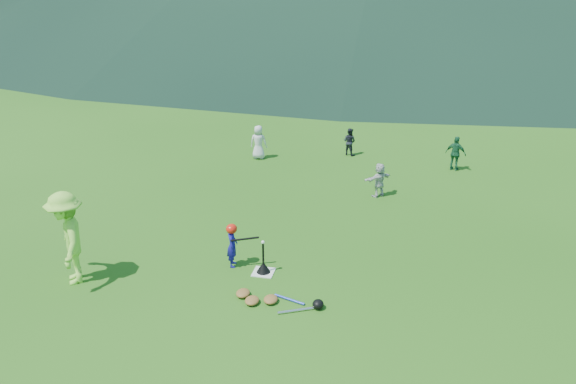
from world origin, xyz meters
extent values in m
plane|color=#235413|center=(0.00, 0.00, 0.00)|extent=(120.00, 120.00, 0.00)
cube|color=silver|center=(0.00, 0.00, 0.01)|extent=(0.45, 0.45, 0.02)
sphere|color=white|center=(0.00, 0.00, 0.74)|extent=(0.08, 0.08, 0.08)
imported|color=navy|center=(-0.74, 0.16, 0.49)|extent=(0.30, 0.40, 0.98)
imported|color=#91E042|center=(-3.81, -1.17, 1.00)|extent=(1.33, 1.49, 2.00)
imported|color=silver|center=(-2.12, 7.49, 0.58)|extent=(0.58, 0.38, 1.16)
imported|color=black|center=(0.88, 8.56, 0.48)|extent=(0.57, 0.52, 0.96)
imported|color=#1A5733|center=(4.40, 7.70, 0.56)|extent=(0.71, 0.49, 1.13)
imported|color=#BCBCBC|center=(2.14, 4.93, 0.50)|extent=(0.87, 0.85, 1.00)
cone|color=black|center=(0.00, 0.00, 0.11)|extent=(0.30, 0.30, 0.18)
cylinder|color=black|center=(0.00, 0.00, 0.45)|extent=(0.04, 0.04, 0.50)
ellipsoid|color=red|center=(-0.74, 0.16, 0.90)|extent=(0.24, 0.26, 0.22)
cylinder|color=black|center=(-0.44, 0.13, 0.70)|extent=(0.59, 0.29, 0.07)
ellipsoid|color=olive|center=(0.08, -1.20, 0.06)|extent=(0.28, 0.34, 0.13)
ellipsoid|color=olive|center=(0.43, -1.08, 0.06)|extent=(0.28, 0.34, 0.13)
ellipsoid|color=olive|center=(-0.17, -0.98, 0.06)|extent=(0.28, 0.34, 0.13)
cylinder|color=silver|center=(0.98, -1.30, 0.03)|extent=(0.67, 0.37, 0.06)
cylinder|color=#263FA5|center=(0.78, -0.95, 0.03)|extent=(0.66, 0.27, 0.05)
ellipsoid|color=black|center=(1.38, -1.10, 0.09)|extent=(0.22, 0.24, 0.19)
cube|color=gray|center=(0.00, 28.00, 0.60)|extent=(70.00, 0.03, 1.20)
cube|color=yellow|center=(0.00, 28.00, 1.24)|extent=(70.00, 0.08, 0.08)
cylinder|color=gray|center=(0.00, 28.00, 0.60)|extent=(0.07, 0.07, 1.30)
cylinder|color=#382314|center=(-27.20, 33.50, 1.87)|extent=(0.56, 0.56, 3.74)
cylinder|color=#382314|center=(-22.40, 35.00, 2.17)|extent=(0.56, 0.56, 4.34)
cylinder|color=#382314|center=(-17.60, 32.00, 1.59)|extent=(0.56, 0.56, 3.18)
cylinder|color=#382314|center=(-12.80, 33.50, 1.89)|extent=(0.56, 0.56, 3.78)
cylinder|color=#382314|center=(-8.00, 35.00, 2.19)|extent=(0.56, 0.56, 4.38)
cylinder|color=#382314|center=(-3.20, 32.00, 1.61)|extent=(0.56, 0.56, 3.22)
cylinder|color=#382314|center=(1.60, 33.50, 1.91)|extent=(0.56, 0.56, 3.81)
cylinder|color=#382314|center=(6.40, 35.00, 2.20)|extent=(0.56, 0.56, 4.41)
cylinder|color=#382314|center=(11.20, 32.00, 1.63)|extent=(0.56, 0.56, 3.25)
camera|label=1|loc=(2.78, -10.26, 6.18)|focal=35.00mm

